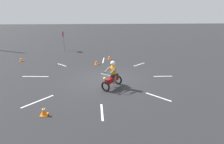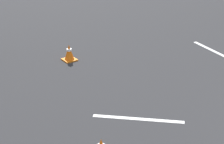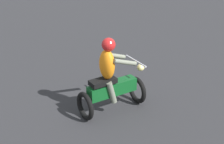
% 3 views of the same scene
% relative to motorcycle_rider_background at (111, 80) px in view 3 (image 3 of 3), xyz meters
% --- Properties ---
extents(motorcycle_rider_background, '(1.31, 1.48, 1.66)m').
position_rel_motorcycle_rider_background_xyz_m(motorcycle_rider_background, '(0.00, 0.00, 0.00)').
color(motorcycle_rider_background, black).
rests_on(motorcycle_rider_background, ground).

